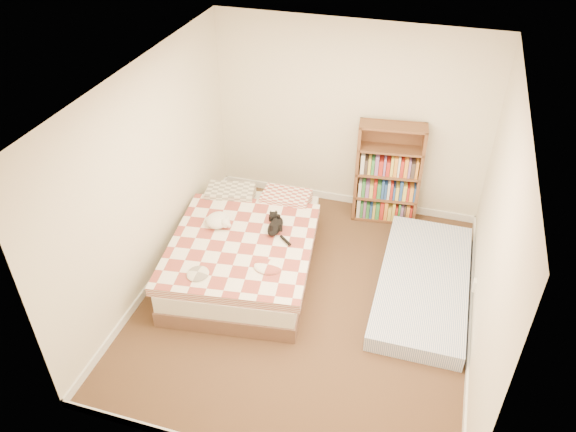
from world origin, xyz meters
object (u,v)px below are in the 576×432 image
(floor_mattress, at_px, (423,283))
(black_cat, at_px, (276,225))
(bookshelf, at_px, (387,184))
(white_dog, at_px, (218,221))
(bed, at_px, (246,249))

(floor_mattress, relative_size, black_cat, 3.66)
(bookshelf, height_order, black_cat, bookshelf)
(bookshelf, relative_size, black_cat, 2.33)
(bookshelf, xyz_separation_m, black_cat, (-1.07, -1.32, 0.06))
(bookshelf, height_order, floor_mattress, bookshelf)
(black_cat, bearing_deg, white_dog, 167.92)
(black_cat, bearing_deg, bookshelf, 27.71)
(bookshelf, xyz_separation_m, white_dog, (-1.73, -1.45, 0.07))
(bed, distance_m, floor_mattress, 2.05)
(floor_mattress, distance_m, black_cat, 1.78)
(bed, relative_size, bookshelf, 1.70)
(bookshelf, distance_m, black_cat, 1.70)
(bookshelf, distance_m, floor_mattress, 1.50)
(bed, bearing_deg, black_cat, 18.50)
(floor_mattress, bearing_deg, white_dog, -176.13)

